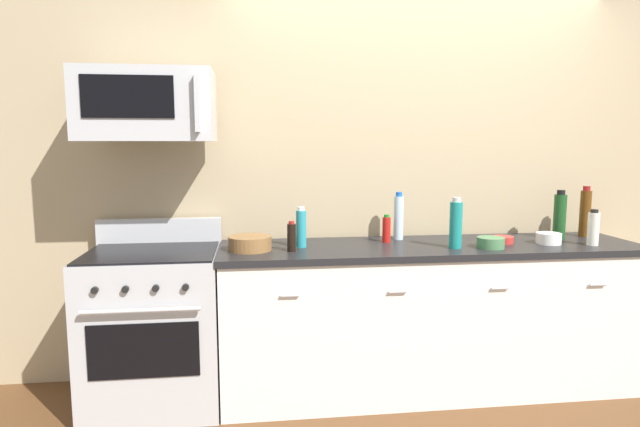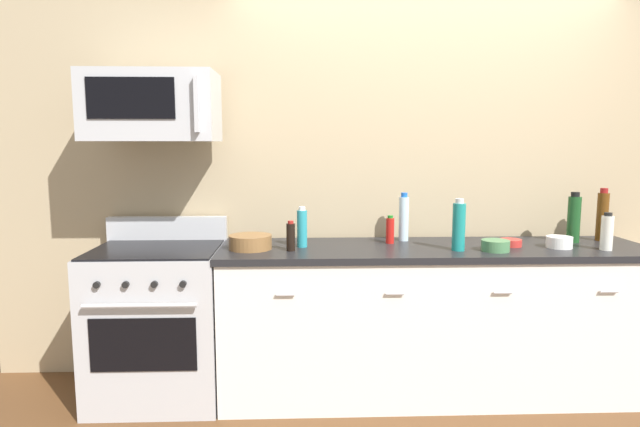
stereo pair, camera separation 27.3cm
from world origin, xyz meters
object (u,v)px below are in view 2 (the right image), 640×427
(bowl_red_small, at_px, (510,242))
(bottle_dish_soap, at_px, (302,228))
(bottle_wine_green, at_px, (574,219))
(bottle_soy_sauce_dark, at_px, (291,237))
(bottle_vinegar_white, at_px, (607,232))
(bowl_green_glaze, at_px, (495,245))
(range_oven, at_px, (159,321))
(microwave, at_px, (152,107))
(bottle_hot_sauce_red, at_px, (390,230))
(bottle_sparkling_teal, at_px, (459,226))
(bowl_white_ceramic, at_px, (559,242))
(bottle_wine_amber, at_px, (602,216))
(bowl_wooden_salad, at_px, (250,242))
(bottle_water_clear, at_px, (404,218))

(bowl_red_small, bearing_deg, bottle_dish_soap, 179.16)
(bottle_wine_green, bearing_deg, bottle_soy_sauce_dark, -173.35)
(bottle_vinegar_white, bearing_deg, bowl_green_glaze, -179.75)
(range_oven, xyz_separation_m, microwave, (0.00, 0.04, 1.28))
(bottle_hot_sauce_red, xyz_separation_m, bottle_sparkling_teal, (0.36, -0.24, 0.06))
(bottle_soy_sauce_dark, height_order, bowl_white_ceramic, bottle_soy_sauce_dark)
(range_oven, distance_m, microwave, 1.28)
(range_oven, bearing_deg, bowl_white_ceramic, -1.65)
(bottle_wine_amber, xyz_separation_m, bowl_wooden_salad, (-2.22, -0.19, -0.12))
(bottle_water_clear, distance_m, bowl_wooden_salad, 0.99)
(bottle_wine_green, distance_m, bowl_green_glaze, 0.65)
(range_oven, distance_m, bottle_wine_green, 2.64)
(bottle_vinegar_white, relative_size, bottle_water_clear, 0.72)
(range_oven, relative_size, bowl_red_small, 8.09)
(microwave, relative_size, bottle_hot_sauce_red, 4.27)
(bottle_soy_sauce_dark, height_order, bottle_sparkling_teal, bottle_sparkling_teal)
(bottle_hot_sauce_red, bearing_deg, bowl_green_glaze, -24.53)
(range_oven, bearing_deg, bottle_vinegar_white, -3.19)
(bottle_water_clear, xyz_separation_m, bowl_red_small, (0.61, -0.21, -0.12))
(microwave, height_order, bowl_white_ceramic, microwave)
(bottle_dish_soap, bearing_deg, bottle_soy_sauce_dark, -120.15)
(bottle_wine_amber, xyz_separation_m, bottle_water_clear, (-1.26, 0.05, -0.01))
(bottle_water_clear, bearing_deg, bowl_wooden_salad, -165.89)
(bowl_red_small, bearing_deg, bottle_wine_amber, 13.79)
(bottle_vinegar_white, bearing_deg, bowl_red_small, 164.78)
(bowl_wooden_salad, bearing_deg, bowl_green_glaze, -4.38)
(range_oven, xyz_separation_m, bottle_wine_green, (2.57, 0.10, 0.60))
(bottle_dish_soap, xyz_separation_m, bowl_red_small, (1.26, -0.02, -0.09))
(microwave, xyz_separation_m, bottle_vinegar_white, (2.64, -0.19, -0.73))
(range_oven, distance_m, bottle_water_clear, 1.64)
(bottle_dish_soap, relative_size, bowl_green_glaze, 1.52)
(bottle_sparkling_teal, bearing_deg, bottle_dish_soap, 171.34)
(bottle_hot_sauce_red, xyz_separation_m, bottle_water_clear, (0.10, 0.09, 0.06))
(bottle_wine_amber, relative_size, bowl_white_ceramic, 2.25)
(bottle_hot_sauce_red, relative_size, bowl_green_glaze, 1.09)
(bottle_soy_sauce_dark, relative_size, bowl_wooden_salad, 0.70)
(bowl_white_ceramic, xyz_separation_m, bowl_wooden_salad, (-1.84, 0.03, 0.01))
(bottle_wine_amber, distance_m, bowl_white_ceramic, 0.46)
(bottle_soy_sauce_dark, bearing_deg, bottle_water_clear, 22.86)
(bottle_sparkling_teal, distance_m, bowl_wooden_salad, 1.22)
(bottle_soy_sauce_dark, xyz_separation_m, bottle_sparkling_teal, (0.97, -0.03, 0.06))
(bottle_sparkling_teal, xyz_separation_m, bowl_white_ceramic, (0.63, 0.06, -0.11))
(microwave, xyz_separation_m, bottle_soy_sauce_dark, (0.80, -0.15, -0.75))
(bowl_wooden_salad, bearing_deg, microwave, 171.31)
(bottle_sparkling_teal, distance_m, bowl_green_glaze, 0.24)
(bowl_white_ceramic, distance_m, bowl_green_glaze, 0.42)
(range_oven, height_order, bottle_wine_green, bottle_wine_green)
(range_oven, distance_m, bottle_dish_soap, 1.04)
(bottle_hot_sauce_red, height_order, bowl_green_glaze, bottle_hot_sauce_red)
(bottle_wine_amber, relative_size, bowl_red_small, 2.55)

